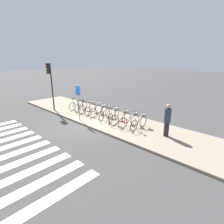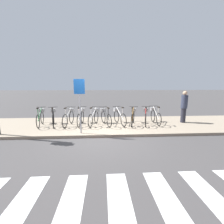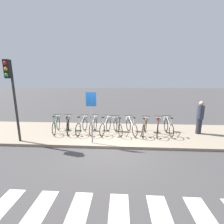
{
  "view_description": "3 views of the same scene",
  "coord_description": "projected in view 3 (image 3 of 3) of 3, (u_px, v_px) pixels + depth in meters",
  "views": [
    {
      "loc": [
        8.28,
        -6.22,
        4.01
      ],
      "look_at": [
        1.11,
        1.41,
        0.82
      ],
      "focal_mm": 28.0,
      "sensor_mm": 36.0,
      "label": 1
    },
    {
      "loc": [
        0.16,
        -5.93,
        2.16
      ],
      "look_at": [
        0.57,
        0.88,
        0.92
      ],
      "focal_mm": 24.0,
      "sensor_mm": 36.0,
      "label": 2
    },
    {
      "loc": [
        0.46,
        -5.92,
        2.84
      ],
      "look_at": [
        0.02,
        1.36,
        1.33
      ],
      "focal_mm": 24.0,
      "sensor_mm": 36.0,
      "label": 3
    }
  ],
  "objects": [
    {
      "name": "parked_bicycle_5",
      "position": [
        117.0,
        126.0,
        7.87
      ],
      "size": [
        0.62,
        1.5,
        0.96
      ],
      "color": "black",
      "rests_on": "sidewalk"
    },
    {
      "name": "pedestrian",
      "position": [
        200.0,
        117.0,
        7.75
      ],
      "size": [
        0.34,
        0.34,
        1.73
      ],
      "color": "#23232D",
      "rests_on": "sidewalk"
    },
    {
      "name": "parked_bicycle_2",
      "position": [
        82.0,
        125.0,
        8.06
      ],
      "size": [
        0.46,
        1.56,
        0.96
      ],
      "color": "black",
      "rests_on": "sidewalk"
    },
    {
      "name": "sidewalk",
      "position": [
        112.0,
        133.0,
        8.11
      ],
      "size": [
        17.24,
        3.54,
        0.12
      ],
      "color": "gray",
      "rests_on": "ground_plane"
    },
    {
      "name": "parked_bicycle_3",
      "position": [
        94.0,
        124.0,
        8.07
      ],
      "size": [
        0.46,
        1.57,
        0.96
      ],
      "color": "black",
      "rests_on": "sidewalk"
    },
    {
      "name": "sign_post",
      "position": [
        91.0,
        109.0,
        6.38
      ],
      "size": [
        0.44,
        0.07,
        2.28
      ],
      "color": "#99999E",
      "rests_on": "sidewalk"
    },
    {
      "name": "parked_bicycle_7",
      "position": [
        145.0,
        126.0,
        7.78
      ],
      "size": [
        0.59,
        1.51,
        0.96
      ],
      "color": "black",
      "rests_on": "sidewalk"
    },
    {
      "name": "ground_plane",
      "position": [
        110.0,
        149.0,
        6.39
      ],
      "size": [
        120.0,
        120.0,
        0.0
      ],
      "primitive_type": "plane",
      "color": "#423F3F"
    },
    {
      "name": "parked_bicycle_9",
      "position": [
        168.0,
        126.0,
        7.85
      ],
      "size": [
        0.46,
        1.57,
        0.96
      ],
      "color": "black",
      "rests_on": "sidewalk"
    },
    {
      "name": "parked_bicycle_4",
      "position": [
        106.0,
        125.0,
        7.97
      ],
      "size": [
        0.57,
        1.52,
        0.96
      ],
      "color": "black",
      "rests_on": "sidewalk"
    },
    {
      "name": "parked_bicycle_6",
      "position": [
        131.0,
        125.0,
        7.93
      ],
      "size": [
        0.61,
        1.51,
        0.96
      ],
      "color": "black",
      "rests_on": "sidewalk"
    },
    {
      "name": "traffic_light",
      "position": [
        11.0,
        85.0,
        6.33
      ],
      "size": [
        0.24,
        0.4,
        3.58
      ],
      "color": "#2D2D2D",
      "rests_on": "sidewalk"
    },
    {
      "name": "parked_bicycle_8",
      "position": [
        158.0,
        126.0,
        7.75
      ],
      "size": [
        0.57,
        1.52,
        0.96
      ],
      "color": "black",
      "rests_on": "sidewalk"
    },
    {
      "name": "parked_bicycle_1",
      "position": [
        68.0,
        124.0,
        8.09
      ],
      "size": [
        0.59,
        1.51,
        0.96
      ],
      "color": "black",
      "rests_on": "sidewalk"
    },
    {
      "name": "parked_bicycle_0",
      "position": [
        57.0,
        124.0,
        8.17
      ],
      "size": [
        0.46,
        1.55,
        0.96
      ],
      "color": "black",
      "rests_on": "sidewalk"
    }
  ]
}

